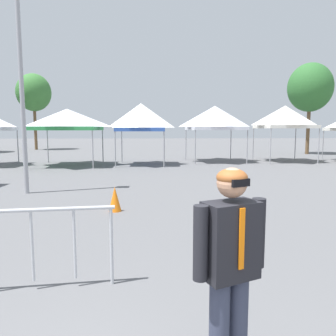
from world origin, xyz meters
name	(u,v)px	position (x,y,z in m)	size (l,w,h in m)	color
canopy_tent_center	(67,120)	(-4.79, 17.50, 2.58)	(3.52, 3.52, 3.17)	#9E9EA3
canopy_tent_behind_center	(141,117)	(-0.68, 17.72, 2.72)	(2.85, 2.85, 3.50)	#9E9EA3
canopy_tent_behind_right	(215,118)	(3.88, 19.40, 2.74)	(3.53, 3.53, 3.49)	#9E9EA3
canopy_tent_behind_left	(285,117)	(8.31, 19.31, 2.80)	(3.24, 3.24, 3.51)	#9E9EA3
person_foreground	(230,263)	(0.61, 1.18, 1.03)	(0.61, 0.39, 1.78)	#33384C
light_pole_near_lift	(20,54)	(-4.07, 9.39, 4.36)	(0.36, 0.36, 7.61)	#9E9EA3
tree_behind_tents_center	(310,88)	(12.66, 25.23, 5.36)	(3.53, 3.53, 7.32)	brown
tree_behind_tents_left	(34,93)	(-11.67, 31.98, 5.57)	(3.30, 3.30, 7.41)	brown
crowd_barrier_near_person	(32,233)	(-1.53, 2.88, 0.75)	(2.09, 0.28, 1.08)	#B7BABF
traffic_cone_lot_center	(115,199)	(-0.96, 6.92, 0.31)	(0.32, 0.32, 0.63)	orange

